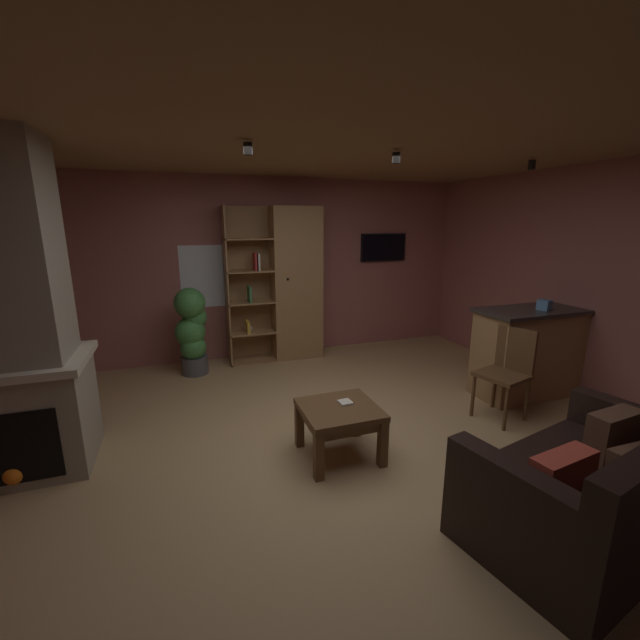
# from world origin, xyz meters

# --- Properties ---
(floor) EXTENTS (6.02, 5.43, 0.02)m
(floor) POSITION_xyz_m (0.00, 0.00, -0.01)
(floor) COLOR tan
(floor) RESTS_ON ground
(wall_back) EXTENTS (6.14, 0.06, 2.56)m
(wall_back) POSITION_xyz_m (0.00, 2.74, 1.28)
(wall_back) COLOR #9E5B56
(wall_back) RESTS_ON ground
(wall_right) EXTENTS (0.06, 5.43, 2.56)m
(wall_right) POSITION_xyz_m (3.04, 0.00, 1.28)
(wall_right) COLOR #9E5B56
(wall_right) RESTS_ON ground
(ceiling) EXTENTS (6.02, 5.43, 0.02)m
(ceiling) POSITION_xyz_m (0.00, 0.00, 2.57)
(ceiling) COLOR #8E6B47
(window_pane_back) EXTENTS (0.64, 0.01, 0.85)m
(window_pane_back) POSITION_xyz_m (-0.88, 2.71, 1.21)
(window_pane_back) COLOR white
(stone_fireplace) EXTENTS (1.03, 0.82, 2.56)m
(stone_fireplace) POSITION_xyz_m (-2.46, 0.49, 1.15)
(stone_fireplace) COLOR gray
(stone_fireplace) RESTS_ON ground
(bookshelf_cabinet) EXTENTS (1.33, 0.41, 2.15)m
(bookshelf_cabinet) POSITION_xyz_m (0.28, 2.47, 1.07)
(bookshelf_cabinet) COLOR #997047
(bookshelf_cabinet) RESTS_ON ground
(kitchen_bar_counter) EXTENTS (1.43, 0.59, 1.00)m
(kitchen_bar_counter) POSITION_xyz_m (2.56, 0.28, 0.51)
(kitchen_bar_counter) COLOR #997047
(kitchen_bar_counter) RESTS_ON ground
(tissue_box) EXTENTS (0.15, 0.15, 0.11)m
(tissue_box) POSITION_xyz_m (2.53, 0.21, 1.06)
(tissue_box) COLOR #598CBF
(tissue_box) RESTS_ON kitchen_bar_counter
(leather_couch) EXTENTS (1.68, 1.19, 0.84)m
(leather_couch) POSITION_xyz_m (1.10, -1.54, 0.30)
(leather_couch) COLOR black
(leather_couch) RESTS_ON ground
(coffee_table) EXTENTS (0.63, 0.60, 0.45)m
(coffee_table) POSITION_xyz_m (-0.04, -0.19, 0.36)
(coffee_table) COLOR brown
(coffee_table) RESTS_ON ground
(table_book_0) EXTENTS (0.11, 0.11, 0.02)m
(table_book_0) POSITION_xyz_m (0.03, -0.15, 0.46)
(table_book_0) COLOR beige
(table_book_0) RESTS_ON coffee_table
(dining_chair) EXTENTS (0.51, 0.51, 0.92)m
(dining_chair) POSITION_xyz_m (1.82, -0.08, 0.53)
(dining_chair) COLOR brown
(dining_chair) RESTS_ON ground
(potted_floor_plant) EXTENTS (0.41, 0.42, 1.14)m
(potted_floor_plant) POSITION_xyz_m (-1.11, 2.21, 0.61)
(potted_floor_plant) COLOR #4C4C51
(potted_floor_plant) RESTS_ON ground
(wall_mounted_tv) EXTENTS (0.76, 0.06, 0.43)m
(wall_mounted_tv) POSITION_xyz_m (1.86, 2.68, 1.55)
(wall_mounted_tv) COLOR black
(track_light_spot_0) EXTENTS (0.07, 0.07, 0.09)m
(track_light_spot_0) POSITION_xyz_m (-2.19, 0.23, 2.49)
(track_light_spot_0) COLOR black
(track_light_spot_1) EXTENTS (0.07, 0.07, 0.09)m
(track_light_spot_1) POSITION_xyz_m (-0.63, 0.28, 2.49)
(track_light_spot_1) COLOR black
(track_light_spot_2) EXTENTS (0.07, 0.07, 0.09)m
(track_light_spot_2) POSITION_xyz_m (0.67, 0.30, 2.49)
(track_light_spot_2) COLOR black
(track_light_spot_3) EXTENTS (0.07, 0.07, 0.09)m
(track_light_spot_3) POSITION_xyz_m (2.15, 0.24, 2.49)
(track_light_spot_3) COLOR black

